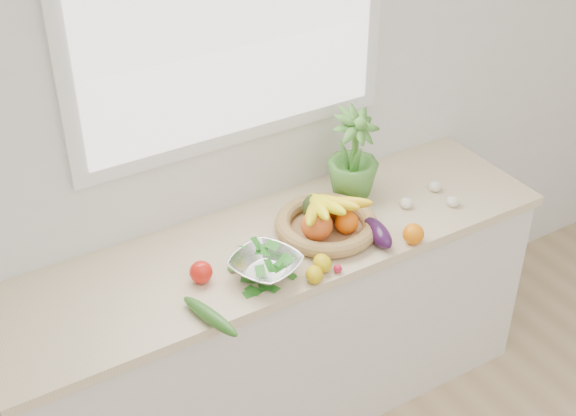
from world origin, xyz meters
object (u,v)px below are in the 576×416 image
potted_herb (353,154)px  fruit_basket (326,220)px  apple (201,272)px  eggplant (378,233)px  cucumber (210,316)px  colander_with_spinach (266,262)px

potted_herb → fruit_basket: size_ratio=0.93×
apple → potted_herb: (0.78, 0.18, 0.16)m
eggplant → potted_herb: (0.09, 0.31, 0.17)m
cucumber → potted_herb: size_ratio=0.72×
eggplant → potted_herb: potted_herb is taller
cucumber → colander_with_spinach: (0.28, 0.11, 0.04)m
eggplant → fruit_basket: (-0.14, 0.15, 0.02)m
apple → colander_with_spinach: 0.23m
apple → fruit_basket: 0.55m
cucumber → fruit_basket: size_ratio=0.67×
eggplant → cucumber: bearing=-173.9°
eggplant → potted_herb: 0.36m
potted_herb → colander_with_spinach: potted_herb is taller
fruit_basket → colander_with_spinach: (-0.34, -0.12, 0.01)m
cucumber → colander_with_spinach: colander_with_spinach is taller
potted_herb → cucumber: bearing=-155.5°
colander_with_spinach → eggplant: bearing=-4.1°
apple → colander_with_spinach: size_ratio=0.27×
fruit_basket → colander_with_spinach: bearing=-160.8°
cucumber → fruit_basket: (0.62, 0.23, 0.03)m
apple → cucumber: (-0.07, -0.21, -0.02)m
apple → fruit_basket: (0.55, 0.02, 0.01)m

